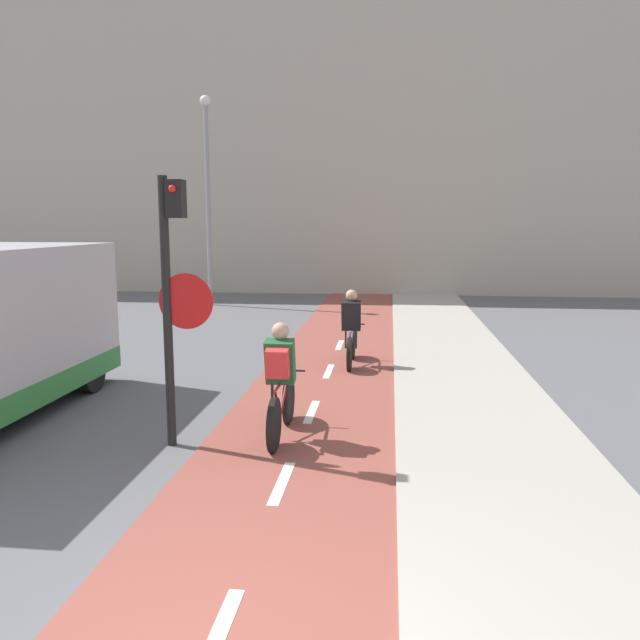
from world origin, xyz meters
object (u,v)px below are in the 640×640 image
at_px(cyclist_near, 281,384).
at_px(cyclist_far, 351,331).
at_px(street_lamp_far, 207,179).
at_px(traffic_light_pole, 173,283).

bearing_deg(cyclist_near, cyclist_far, 81.50).
height_order(street_lamp_far, cyclist_near, street_lamp_far).
relative_size(traffic_light_pole, cyclist_far, 1.95).
bearing_deg(traffic_light_pole, cyclist_far, 68.12).
relative_size(street_lamp_far, cyclist_far, 4.03).
height_order(cyclist_near, cyclist_far, cyclist_near).
bearing_deg(street_lamp_far, cyclist_far, -58.12).
bearing_deg(cyclist_near, traffic_light_pole, -162.03).
height_order(street_lamp_far, cyclist_far, street_lamp_far).
distance_m(street_lamp_far, cyclist_near, 13.87).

